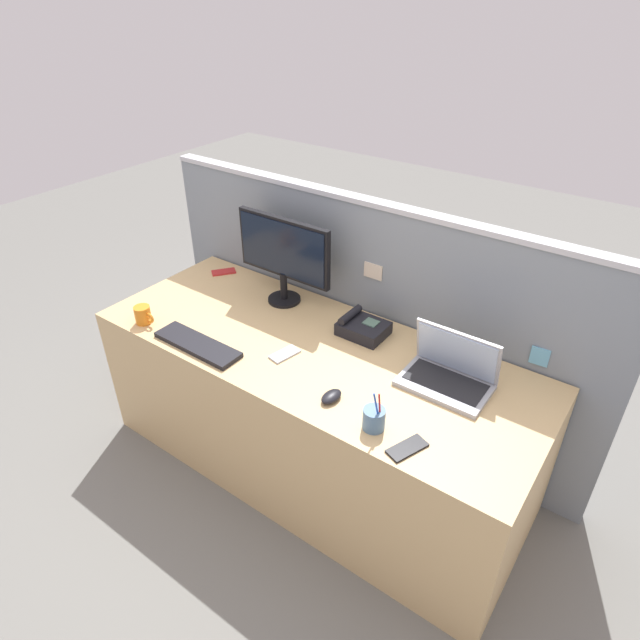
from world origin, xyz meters
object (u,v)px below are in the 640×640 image
keyboard_main (198,345)px  pen_cup (374,419)px  desk_phone (362,327)px  cell_phone_red_case (224,272)px  cell_phone_silver_slab (285,354)px  computer_mouse_right_hand (331,396)px  laptop (450,371)px  desktop_monitor (284,253)px  cell_phone_black_slab (407,448)px  coffee_mug (143,315)px

keyboard_main → pen_cup: size_ratio=2.43×
desk_phone → cell_phone_red_case: 0.95m
desk_phone → cell_phone_silver_slab: (-0.19, -0.34, -0.03)m
computer_mouse_right_hand → pen_cup: (0.21, -0.04, 0.03)m
pen_cup → laptop: bearing=74.7°
cell_phone_red_case → desktop_monitor: bearing=32.9°
desk_phone → cell_phone_red_case: desk_phone is taller
desktop_monitor → cell_phone_black_slab: 1.17m
desk_phone → coffee_mug: (-0.89, -0.53, 0.01)m
desk_phone → laptop: bearing=-11.6°
cell_phone_black_slab → keyboard_main: bearing=-159.5°
laptop → pen_cup: size_ratio=1.97×
pen_cup → coffee_mug: size_ratio=1.59×
keyboard_main → cell_phone_red_case: keyboard_main is taller
cell_phone_red_case → laptop: bearing=30.5°
desk_phone → coffee_mug: bearing=-149.4°
keyboard_main → pen_cup: 0.90m
computer_mouse_right_hand → cell_phone_silver_slab: bearing=164.3°
cell_phone_silver_slab → desktop_monitor: bearing=140.1°
computer_mouse_right_hand → pen_cup: pen_cup is taller
computer_mouse_right_hand → cell_phone_red_case: (-1.10, 0.53, -0.01)m
cell_phone_red_case → cell_phone_silver_slab: same height
cell_phone_red_case → cell_phone_silver_slab: bearing=9.1°
desk_phone → pen_cup: (0.36, -0.50, 0.01)m
desktop_monitor → laptop: bearing=-7.7°
desk_phone → keyboard_main: desk_phone is taller
keyboard_main → cell_phone_black_slab: bearing=0.1°
cell_phone_red_case → desk_phone: bearing=33.0°
desktop_monitor → pen_cup: bearing=-32.2°
desktop_monitor → cell_phone_silver_slab: bearing=-51.4°
desk_phone → cell_phone_black_slab: bearing=-45.5°
laptop → keyboard_main: 1.10m
computer_mouse_right_hand → cell_phone_red_case: computer_mouse_right_hand is taller
keyboard_main → pen_cup: pen_cup is taller
desk_phone → cell_phone_red_case: (-0.95, 0.07, -0.03)m
laptop → cell_phone_black_slab: laptop is taller
desktop_monitor → coffee_mug: (-0.41, -0.56, -0.22)m
desk_phone → coffee_mug: size_ratio=1.86×
cell_phone_red_case → cell_phone_black_slab: bearing=15.1°
desk_phone → coffee_mug: desk_phone is taller
desk_phone → computer_mouse_right_hand: (0.15, -0.46, -0.02)m
laptop → coffee_mug: 1.43m
computer_mouse_right_hand → desk_phone: bearing=112.4°
computer_mouse_right_hand → cell_phone_black_slab: bearing=-4.6°
coffee_mug → pen_cup: bearing=1.3°
cell_phone_silver_slab → coffee_mug: coffee_mug is taller
cell_phone_black_slab → computer_mouse_right_hand: bearing=-168.5°
desk_phone → keyboard_main: size_ratio=0.48×
desktop_monitor → computer_mouse_right_hand: (0.63, -0.50, -0.25)m
computer_mouse_right_hand → cell_phone_black_slab: computer_mouse_right_hand is taller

